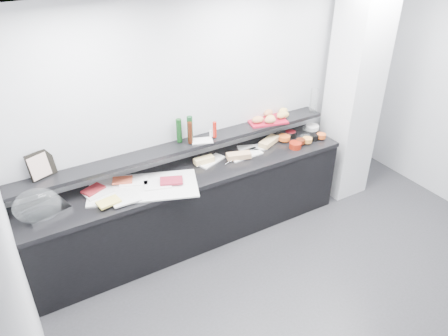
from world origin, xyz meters
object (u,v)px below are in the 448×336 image
framed_print (41,165)px  bread_tray (266,120)px  sandwich_plate_mid (245,155)px  carafe (313,101)px  cloche_base (47,211)px  condiment_tray (202,141)px

framed_print → bread_tray: 2.52m
framed_print → bread_tray: (2.51, -0.05, -0.12)m
sandwich_plate_mid → carafe: size_ratio=1.31×
sandwich_plate_mid → carafe: carafe is taller
cloche_base → condiment_tray: 1.70m
cloche_base → condiment_tray: condiment_tray is taller
cloche_base → carafe: size_ratio=1.28×
sandwich_plate_mid → framed_print: 2.14m
carafe → cloche_base: bearing=-178.1°
sandwich_plate_mid → framed_print: framed_print is taller
sandwich_plate_mid → framed_print: (-2.10, 0.25, 0.37)m
bread_tray → framed_print: bearing=-168.3°
sandwich_plate_mid → condiment_tray: size_ratio=1.73×
cloche_base → bread_tray: 2.60m
cloche_base → framed_print: size_ratio=1.48×
cloche_base → bread_tray: size_ratio=0.86×
framed_print → condiment_tray: bearing=-22.9°
sandwich_plate_mid → bread_tray: size_ratio=0.88×
bread_tray → carafe: (0.64, -0.08, 0.14)m
sandwich_plate_mid → bread_tray: bread_tray is taller
condiment_tray → framed_print: bearing=-164.8°
cloche_base → sandwich_plate_mid: (2.17, -0.02, -0.01)m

